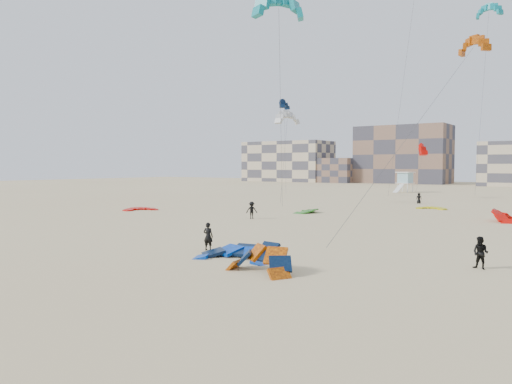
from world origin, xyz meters
The scene contains 21 objects.
ground centered at (0.00, 0.00, 0.00)m, with size 320.00×320.00×0.00m, color #CBBA88.
kite_ground_blue centered at (4.55, 1.18, 0.00)m, with size 5.02×5.14×1.24m, color blue, non-canonical shape.
kite_ground_orange centered at (7.85, -1.16, 0.00)m, with size 3.76×3.07×2.30m, color orange, non-canonical shape.
kite_ground_red centered at (-24.62, 20.13, 0.00)m, with size 3.76×3.98×0.51m, color #E90800, non-canonical shape.
kite_ground_green centered at (-6.36, 29.05, 0.00)m, with size 3.69×3.85×0.90m, color #3D9323, non-canonical shape.
kite_ground_red_far centered at (14.42, 31.84, 0.00)m, with size 3.79×3.51×1.90m, color #E90800, non-canonical shape.
kite_ground_yellow centered at (4.40, 42.38, 0.00)m, with size 3.39×3.56×0.43m, color #E0F315, non-canonical shape.
kitesurfer_main centered at (1.27, 2.52, 0.91)m, with size 0.66×0.43×1.81m, color black.
kitesurfer_b centered at (16.93, 6.23, 0.87)m, with size 0.84×0.66×1.73m, color black.
kitesurfer_c centered at (-7.54, 19.80, 0.89)m, with size 1.15×0.66×1.78m, color black.
kitesurfer_e centered at (0.34, 50.51, 0.79)m, with size 0.77×0.50×1.58m, color black.
kite_fly_teal_a centered at (-2.15, 16.40, 19.57)m, with size 7.70×11.15×20.24m.
kite_fly_orange centered at (11.29, 31.11, 17.20)m, with size 4.22×30.82×17.15m.
kite_fly_grey centered at (-14.85, 38.82, 12.11)m, with size 7.58×12.36×12.65m.
kite_fly_navy centered at (-23.36, 51.77, 15.93)m, with size 5.32×6.79×16.12m.
kite_fly_teal_b centered at (8.43, 54.20, 26.85)m, with size 3.93×5.21×26.99m.
kite_fly_red centered at (-2.61, 61.99, 8.00)m, with size 4.82×5.77×8.45m.
lifeguard_tower_far centered at (-11.35, 79.82, 2.10)m, with size 3.42×6.02×4.23m.
condo_west_a centered at (-70.00, 130.00, 7.00)m, with size 30.00×15.00×14.00m, color #CAB794.
condo_west_b centered at (-30.00, 134.00, 9.00)m, with size 28.00×14.00×18.00m, color #7C5C4A.
condo_fill_left centered at (-50.00, 128.00, 4.00)m, with size 12.00×10.00×8.00m, color #7C5C4A.
Camera 1 is at (22.12, -21.98, 5.46)m, focal length 35.00 mm.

